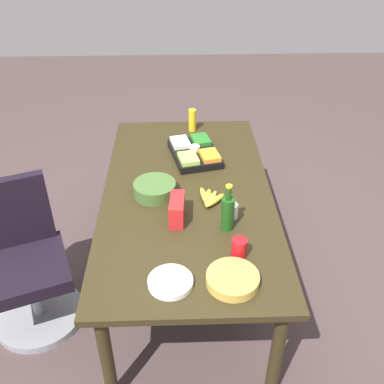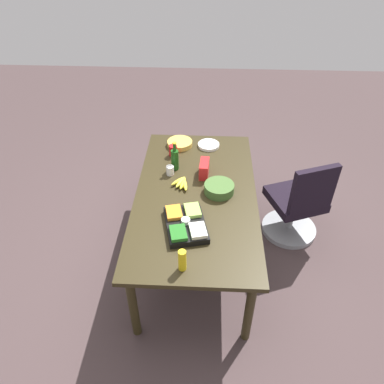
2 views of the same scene
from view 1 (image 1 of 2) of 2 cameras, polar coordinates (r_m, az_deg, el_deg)
The scene contains 13 objects.
ground_plane at distance 3.26m, azimuth -0.53°, elevation -10.73°, with size 10.00×10.00×0.00m, color #483838.
conference_table at distance 2.82m, azimuth -0.60°, elevation -1.17°, with size 1.98×1.05×0.74m.
office_chair at distance 2.95m, azimuth -20.32°, elevation -9.57°, with size 0.62×0.62×0.95m.
red_solo_cup at distance 2.30m, azimuth 6.08°, elevation -7.19°, with size 0.08×0.08×0.11m, color red.
paper_plate_stack at distance 2.18m, azimuth -2.79°, elevation -11.46°, with size 0.22×0.22×0.03m, color white.
wine_bottle at distance 2.43m, azimuth 4.59°, elevation -2.60°, with size 0.09×0.09×0.29m.
banana_bunch at distance 2.68m, azimuth 2.27°, elevation -0.77°, with size 0.21×0.17×0.04m.
chip_bag_red at distance 2.51m, azimuth -1.94°, elevation -2.26°, with size 0.20×0.08×0.14m, color red.
veggie_tray at distance 3.12m, azimuth 0.34°, elevation 5.13°, with size 0.48×0.39×0.09m.
salad_bowl at distance 2.74m, azimuth -4.81°, elevation 0.40°, with size 0.26×0.26×0.08m, color #41642D.
paper_cup at distance 2.55m, azimuth 5.16°, elevation -2.42°, with size 0.07×0.07×0.09m, color white.
mustard_bottle at distance 3.46m, azimuth 0.04°, elevation 9.23°, with size 0.06×0.06×0.17m, color yellow.
chip_bowl at distance 2.18m, azimuth 5.24°, elevation -11.09°, with size 0.26×0.26×0.05m, color gold.
Camera 1 is at (-2.28, 0.05, 2.34)m, focal length 41.52 mm.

